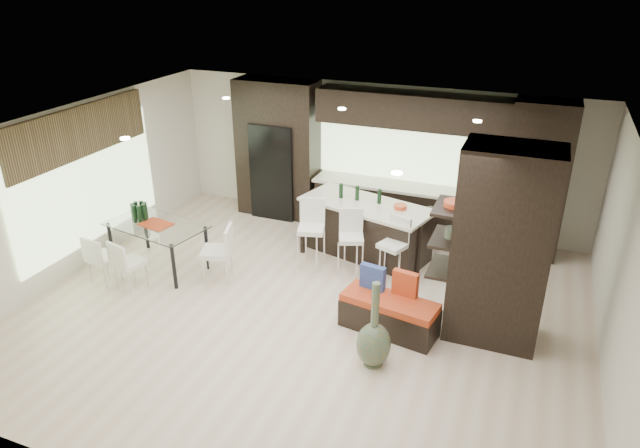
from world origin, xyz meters
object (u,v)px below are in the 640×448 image
at_px(stool_mid, 351,249).
at_px(chair_end, 217,255).
at_px(bench, 389,315).
at_px(dining_table, 159,246).
at_px(chair_near, 130,266).
at_px(stool_left, 311,241).
at_px(chair_far, 104,261).
at_px(kitchen_island, 365,229).
at_px(floor_vase, 374,325).
at_px(stool_right, 392,257).

bearing_deg(stool_mid, chair_end, -173.85).
distance_m(bench, dining_table, 4.09).
bearing_deg(stool_mid, chair_near, -171.23).
distance_m(stool_left, chair_near, 2.91).
height_order(bench, chair_far, chair_far).
bearing_deg(chair_near, chair_far, -165.52).
relative_size(stool_left, dining_table, 0.58).
relative_size(kitchen_island, bench, 1.69).
xyz_separation_m(floor_vase, chair_far, (-4.58, 0.41, -0.22)).
relative_size(stool_right, bench, 0.65).
bearing_deg(stool_left, stool_mid, -14.26).
bearing_deg(stool_right, chair_far, -136.24).
xyz_separation_m(chair_far, chair_end, (1.63, 0.74, 0.05)).
relative_size(bench, chair_near, 1.72).
bearing_deg(chair_near, stool_left, 50.79).
distance_m(kitchen_island, chair_near, 3.94).
bearing_deg(stool_mid, dining_table, 177.07).
xyz_separation_m(floor_vase, dining_table, (-4.08, 1.15, -0.21)).
bearing_deg(bench, chair_near, -165.34).
relative_size(stool_mid, dining_table, 0.55).
height_order(bench, floor_vase, floor_vase).
height_order(chair_near, chair_far, chair_near).
xyz_separation_m(kitchen_island, stool_mid, (0.00, -0.78, -0.03)).
bearing_deg(stool_left, chair_near, -159.55).
height_order(stool_left, stool_mid, stool_left).
bearing_deg(stool_mid, floor_vase, -84.86).
distance_m(stool_left, floor_vase, 2.73).
bearing_deg(stool_right, bench, -54.58).
xyz_separation_m(dining_table, chair_far, (-0.51, -0.74, -0.01)).
xyz_separation_m(kitchen_island, stool_left, (-0.69, -0.79, 0.00)).
bearing_deg(stool_right, chair_end, -137.83).
height_order(stool_left, chair_end, stool_left).
distance_m(stool_mid, stool_right, 0.69).
bearing_deg(dining_table, kitchen_island, 40.59).
distance_m(kitchen_island, stool_right, 1.04).
bearing_deg(chair_end, dining_table, 72.06).
xyz_separation_m(stool_right, bench, (0.33, -1.35, -0.18)).
xyz_separation_m(bench, chair_far, (-4.57, -0.37, 0.12)).
bearing_deg(stool_mid, kitchen_island, 69.36).
distance_m(stool_mid, dining_table, 3.20).
relative_size(stool_mid, stool_right, 1.01).
distance_m(kitchen_island, stool_left, 1.05).
xyz_separation_m(stool_left, chair_far, (-2.86, -1.70, -0.09)).
relative_size(stool_mid, chair_near, 1.14).
relative_size(stool_right, floor_vase, 0.73).
relative_size(chair_near, chair_far, 1.02).
height_order(bench, chair_end, chair_end).
bearing_deg(chair_near, bench, 20.17).
relative_size(dining_table, chair_far, 2.12).
distance_m(chair_near, chair_end, 1.35).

